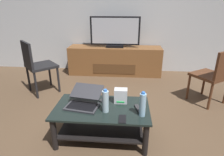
# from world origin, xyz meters

# --- Properties ---
(ground_plane) EXTENTS (7.68, 7.68, 0.00)m
(ground_plane) POSITION_xyz_m (0.00, 0.00, 0.00)
(ground_plane) COLOR brown
(back_wall) EXTENTS (6.40, 0.12, 2.80)m
(back_wall) POSITION_xyz_m (0.00, 2.51, 1.40)
(back_wall) COLOR silver
(back_wall) RESTS_ON ground
(coffee_table) EXTENTS (1.03, 0.58, 0.39)m
(coffee_table) POSITION_xyz_m (-0.12, 0.03, 0.26)
(coffee_table) COLOR black
(coffee_table) RESTS_ON ground
(media_cabinet) EXTENTS (1.95, 0.46, 0.59)m
(media_cabinet) POSITION_xyz_m (-0.13, 2.19, 0.30)
(media_cabinet) COLOR brown
(media_cabinet) RESTS_ON ground
(television) EXTENTS (1.01, 0.20, 0.62)m
(television) POSITION_xyz_m (-0.13, 2.17, 0.89)
(television) COLOR black
(television) RESTS_ON media_cabinet
(dining_chair) EXTENTS (0.61, 0.61, 0.85)m
(dining_chair) POSITION_xyz_m (1.43, 0.97, 0.48)
(dining_chair) COLOR #59331E
(dining_chair) RESTS_ON ground
(side_chair) EXTENTS (0.62, 0.62, 0.89)m
(side_chair) POSITION_xyz_m (-1.35, 1.12, 0.52)
(side_chair) COLOR black
(side_chair) RESTS_ON ground
(laptop) EXTENTS (0.41, 0.43, 0.17)m
(laptop) POSITION_xyz_m (-0.32, 0.08, 0.44)
(laptop) COLOR #333338
(laptop) RESTS_ON coffee_table
(router_box) EXTENTS (0.15, 0.10, 0.16)m
(router_box) POSITION_xyz_m (0.08, 0.17, 0.47)
(router_box) COLOR silver
(router_box) RESTS_ON coffee_table
(water_bottle_near) EXTENTS (0.07, 0.07, 0.25)m
(water_bottle_near) POSITION_xyz_m (-0.06, -0.04, 0.51)
(water_bottle_near) COLOR silver
(water_bottle_near) RESTS_ON coffee_table
(water_bottle_far) EXTENTS (0.06, 0.06, 0.26)m
(water_bottle_far) POSITION_xyz_m (0.31, -0.09, 0.51)
(water_bottle_far) COLOR #99C6E5
(water_bottle_far) RESTS_ON coffee_table
(cell_phone) EXTENTS (0.07, 0.14, 0.01)m
(cell_phone) POSITION_xyz_m (0.12, -0.18, 0.39)
(cell_phone) COLOR black
(cell_phone) RESTS_ON coffee_table
(tv_remote) EXTENTS (0.08, 0.17, 0.02)m
(tv_remote) POSITION_xyz_m (0.28, 0.02, 0.40)
(tv_remote) COLOR #2D2D30
(tv_remote) RESTS_ON coffee_table
(soundbar_remote) EXTENTS (0.12, 0.16, 0.02)m
(soundbar_remote) POSITION_xyz_m (-0.11, 0.21, 0.40)
(soundbar_remote) COLOR #2D2D30
(soundbar_remote) RESTS_ON coffee_table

